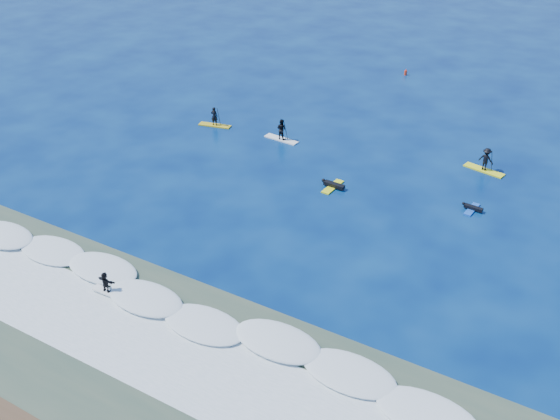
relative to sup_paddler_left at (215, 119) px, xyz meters
The scene contains 11 objects.
ground 17.34m from the sup_paddler_left, 39.30° to the right, with size 160.00×160.00×0.00m, color #04184D.
shallow_water 28.36m from the sup_paddler_left, 61.76° to the right, with size 90.00×13.00×0.01m, color #364A3A.
breaking_wave 24.91m from the sup_paddler_left, 57.40° to the right, with size 40.00×6.00×0.30m, color white.
whitewater 27.48m from the sup_paddler_left, 60.78° to the right, with size 34.00×5.00×0.02m, color silver.
sup_paddler_left is the anchor object (origin of this frame).
sup_paddler_center 6.49m from the sup_paddler_left, ahead, with size 3.08×1.01×2.13m.
sup_paddler_right 22.82m from the sup_paddler_left, ahead, with size 3.19×1.41×2.17m.
prone_paddler_near 14.54m from the sup_paddler_left, 18.88° to the right, with size 1.85×2.35×0.49m.
prone_paddler_far 23.52m from the sup_paddler_left, ahead, with size 1.48×1.89×0.39m.
wave_surfer 23.46m from the sup_paddler_left, 69.58° to the right, with size 1.88×0.58×1.35m.
marker_buoy 23.07m from the sup_paddler_left, 64.85° to the left, with size 0.30×0.30×0.71m.
Camera 1 is at (16.75, -29.72, 22.23)m, focal length 40.00 mm.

